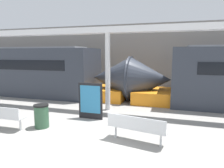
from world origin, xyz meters
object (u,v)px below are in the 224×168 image
object	(u,v)px
bench_far	(5,116)
support_column_near	(108,73)
train_right	(6,71)
trash_bin	(42,116)
poster_board	(90,101)
bench_near	(136,126)

from	to	relation	value
bench_far	support_column_near	xyz separation A→B (m)	(2.79, 3.59, 1.34)
train_right	bench_far	world-z (taller)	train_right
train_right	trash_bin	distance (m)	8.74
train_right	trash_bin	world-z (taller)	train_right
bench_far	support_column_near	distance (m)	4.74
poster_board	trash_bin	bearing A→B (deg)	-133.01
trash_bin	poster_board	xyz separation A→B (m)	(1.38, 1.48, 0.34)
train_right	support_column_near	xyz separation A→B (m)	(8.47, -2.36, 0.34)
bench_far	trash_bin	distance (m)	1.27
support_column_near	bench_far	bearing A→B (deg)	-127.87
train_right	support_column_near	distance (m)	8.80
train_right	trash_bin	xyz separation A→B (m)	(6.81, -5.38, -1.08)
trash_bin	support_column_near	distance (m)	3.73
bench_far	train_right	bearing A→B (deg)	133.10
bench_near	trash_bin	distance (m)	3.67
train_right	poster_board	world-z (taller)	train_right
bench_near	bench_far	size ratio (longest dim) A/B	1.38
train_right	poster_board	xyz separation A→B (m)	(8.19, -3.90, -0.74)
bench_far	poster_board	bearing A→B (deg)	38.60
trash_bin	support_column_near	size ratio (longest dim) A/B	0.24
train_right	poster_board	distance (m)	9.10
bench_near	bench_far	xyz separation A→B (m)	(-4.80, -0.28, -0.01)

